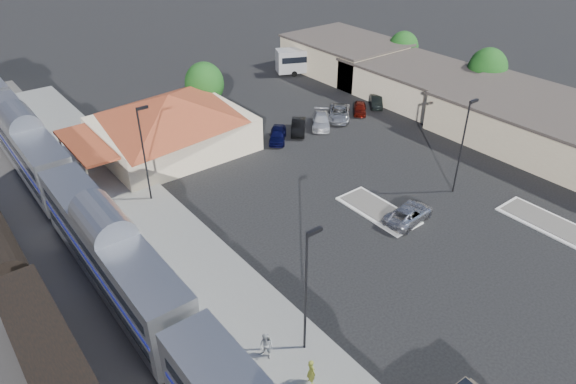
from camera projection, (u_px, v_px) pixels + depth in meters
ground at (362, 239)px, 41.87m from camera, size 280.00×280.00×0.00m
railbed at (69, 294)px, 36.23m from camera, size 16.00×100.00×0.12m
platform at (196, 258)px, 39.58m from camera, size 5.50×92.00×0.18m
passenger_train at (111, 256)px, 35.42m from camera, size 3.00×104.00×5.55m
freight_cars at (52, 366)px, 28.60m from camera, size 2.80×46.00×4.00m
station_depot at (171, 122)px, 53.96m from camera, size 18.35×12.24×6.20m
buildings_east at (441, 89)px, 64.90m from camera, size 14.40×51.40×4.80m
traffic_island_south at (378, 210)px, 45.25m from camera, size 3.30×7.50×0.21m
traffic_island_north at (545, 221)px, 43.76m from camera, size 3.30×7.50×0.21m
lamp_plat_s at (307, 284)px, 29.33m from camera, size 1.08×0.25×9.00m
lamp_plat_n at (144, 147)px, 44.11m from camera, size 1.08×0.25×9.00m
lamp_lot at (464, 140)px, 45.39m from camera, size 1.08×0.25×9.00m
tree_east_b at (487, 69)px, 65.49m from camera, size 4.94×4.94×6.96m
tree_east_c at (403, 48)px, 75.13m from camera, size 4.41×4.41×6.21m
tree_depot at (204, 84)px, 61.47m from camera, size 4.71×4.71×6.63m
suv at (409, 214)px, 43.69m from camera, size 5.39×2.99×1.43m
coach_bus at (315, 58)px, 76.16m from camera, size 11.56×7.16×3.72m
person_a at (311, 372)px, 29.28m from camera, size 0.51×0.71×1.84m
person_b at (266, 346)px, 30.84m from camera, size 1.01×1.12×1.91m
parked_car_a at (278, 135)px, 56.93m from camera, size 4.20×4.42×1.48m
parked_car_b at (298, 127)px, 58.81m from camera, size 4.09×4.38×1.47m
parked_car_c at (321, 121)px, 60.28m from camera, size 4.91×5.16×1.47m
parked_car_d at (339, 113)px, 62.15m from camera, size 5.51×5.54×1.49m
parked_car_e at (360, 108)px, 63.67m from camera, size 3.71×3.73×1.28m
parked_car_f at (376, 102)px, 65.53m from camera, size 3.77×3.98×1.34m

